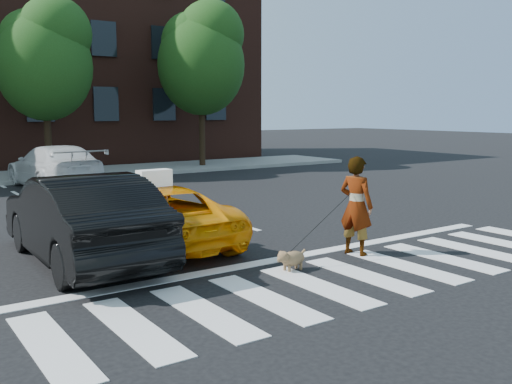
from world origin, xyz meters
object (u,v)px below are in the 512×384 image
Objects in this scene: tree_mid at (45,55)px; taxi at (151,216)px; dog at (291,258)px; black_sedan at (82,218)px; white_suv at (55,167)px; tree_right at (202,54)px; woman at (356,206)px.

tree_mid is 1.61× the size of taxi.
black_sedan is at bearing 130.89° from dog.
black_sedan is at bearing 73.64° from white_suv.
white_suv is at bearing -157.52° from tree_right.
taxi is 0.85× the size of white_suv.
woman is (-5.67, -15.90, -4.34)m from tree_right.
white_suv is at bearing -5.07° from woman.
tree_right is at bearing 59.86° from dog.
tree_mid is 1.37× the size of white_suv.
black_sedan reaches higher than taxi.
woman reaches higher than dog.
taxi is at bearing -123.06° from tree_right.
woman is at bearing 152.03° from black_sedan.
black_sedan is at bearing -126.59° from tree_right.
taxi is at bearing 106.64° from dog.
white_suv is 2.80× the size of woman.
tree_right is 16.35m from taxi.
black_sedan is 10.61m from white_suv.
tree_right is 1.74× the size of taxi.
white_suv is 12.92m from dog.
woman is (4.37, -2.37, 0.13)m from black_sedan.
taxi is 6.87× the size of dog.
tree_mid is 11.02× the size of dog.
tree_right reaches higher than black_sedan.
tree_right reaches higher than tree_mid.
black_sedan reaches higher than white_suv.
black_sedan is 4.97m from woman.
black_sedan is at bearing 11.76° from taxi.
tree_mid is 5.24m from white_suv.
taxi is 4.00m from woman.
tree_right reaches higher than white_suv.
taxi is at bearing 81.50° from white_suv.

